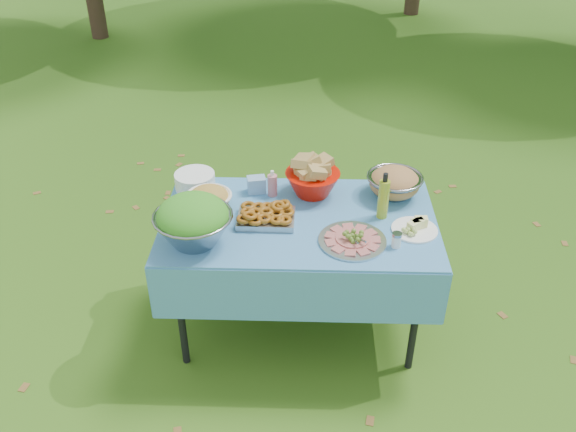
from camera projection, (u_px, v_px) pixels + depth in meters
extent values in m
plane|color=#183B0A|center=(298.00, 323.00, 3.67)|extent=(80.00, 80.00, 0.00)
cube|color=#84D8FF|center=(299.00, 274.00, 3.46)|extent=(1.46, 0.86, 0.76)
cylinder|color=white|center=(195.00, 181.00, 3.49)|extent=(0.28, 0.28, 0.09)
cube|color=#83ABD5|center=(256.00, 185.00, 3.46)|extent=(0.11, 0.09, 0.09)
cylinder|color=#CD777F|center=(272.00, 183.00, 3.41)|extent=(0.07, 0.07, 0.16)
cube|color=#A7A8AB|center=(266.00, 216.00, 3.21)|extent=(0.30, 0.22, 0.07)
cylinder|color=#B5B9BD|center=(353.00, 235.00, 3.06)|extent=(0.35, 0.35, 0.08)
cylinder|color=#99AA23|center=(384.00, 196.00, 3.20)|extent=(0.07, 0.07, 0.27)
cylinder|color=white|center=(415.00, 225.00, 3.14)|extent=(0.25, 0.25, 0.07)
cylinder|color=white|center=(396.00, 240.00, 3.03)|extent=(0.05, 0.05, 0.08)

